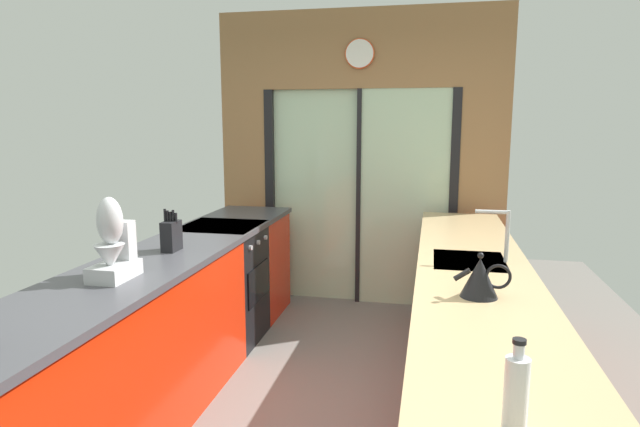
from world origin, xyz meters
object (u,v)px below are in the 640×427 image
at_px(oven_range, 223,284).
at_px(kettle, 480,277).
at_px(knife_block, 171,235).
at_px(stand_mixer, 113,248).
at_px(soap_bottle, 516,394).

xyz_separation_m(oven_range, kettle, (1.80, -1.37, 0.56)).
distance_m(knife_block, stand_mixer, 0.62).
distance_m(stand_mixer, soap_bottle, 2.06).
bearing_deg(oven_range, kettle, -37.22).
relative_size(stand_mixer, kettle, 1.65).
bearing_deg(oven_range, knife_block, -88.74).
relative_size(oven_range, knife_block, 3.54).
bearing_deg(kettle, stand_mixer, -177.39).
bearing_deg(kettle, soap_bottle, -90.11).
bearing_deg(kettle, oven_range, 142.78).
bearing_deg(stand_mixer, knife_block, 90.01).
bearing_deg(knife_block, stand_mixer, -89.99).
relative_size(oven_range, kettle, 3.61).
height_order(stand_mixer, kettle, stand_mixer).
distance_m(oven_range, soap_bottle, 3.11).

